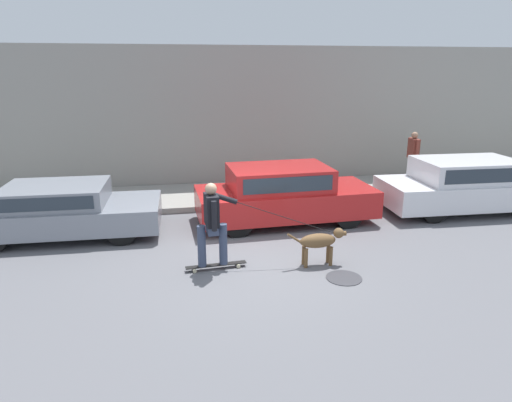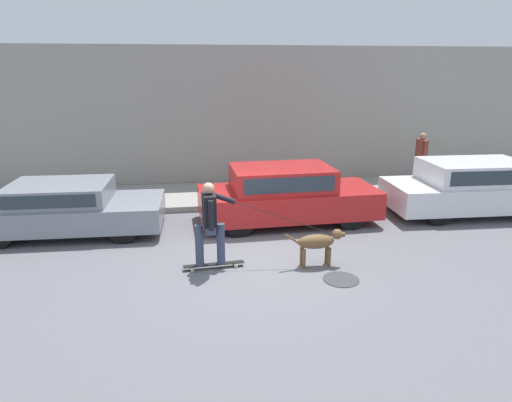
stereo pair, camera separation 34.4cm
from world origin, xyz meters
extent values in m
plane|color=slate|center=(0.00, 0.00, 0.00)|extent=(36.00, 36.00, 0.00)
cube|color=gray|center=(0.00, 5.78, 2.07)|extent=(32.00, 0.30, 4.15)
cube|color=gray|center=(0.00, 4.36, 0.08)|extent=(30.00, 2.49, 0.15)
cylinder|color=black|center=(-2.38, 2.77, 0.31)|extent=(0.63, 0.22, 0.63)
cylinder|color=black|center=(-2.42, 1.24, 0.31)|extent=(0.63, 0.22, 0.63)
cylinder|color=black|center=(-4.86, 2.83, 0.31)|extent=(0.63, 0.22, 0.63)
cube|color=gray|center=(-3.64, 2.04, 0.45)|extent=(4.05, 1.87, 0.52)
cube|color=gray|center=(-3.80, 2.04, 0.92)|extent=(2.13, 1.64, 0.42)
cube|color=#28333D|center=(-3.82, 1.24, 0.95)|extent=(1.84, 0.06, 0.27)
cylinder|color=black|center=(2.52, 2.81, 0.33)|extent=(0.66, 0.22, 0.66)
cylinder|color=black|center=(2.57, 1.35, 0.33)|extent=(0.66, 0.22, 0.66)
cylinder|color=black|center=(-0.04, 2.73, 0.33)|extent=(0.66, 0.22, 0.66)
cylinder|color=black|center=(0.01, 1.26, 0.33)|extent=(0.66, 0.22, 0.66)
cube|color=#B21E1E|center=(1.26, 2.04, 0.51)|extent=(4.18, 1.85, 0.62)
cube|color=#B21E1E|center=(1.10, 2.03, 1.08)|extent=(2.33, 1.62, 0.53)
cube|color=#28333D|center=(1.12, 1.26, 1.10)|extent=(2.00, 0.08, 0.34)
cylinder|color=black|center=(7.57, 2.75, 0.32)|extent=(0.64, 0.22, 0.63)
cylinder|color=black|center=(4.75, 2.85, 0.32)|extent=(0.64, 0.22, 0.63)
cylinder|color=black|center=(4.70, 1.32, 0.32)|extent=(0.64, 0.22, 0.63)
cube|color=silver|center=(6.13, 2.04, 0.50)|extent=(4.61, 1.92, 0.61)
cube|color=silver|center=(5.95, 2.04, 1.06)|extent=(2.49, 1.67, 0.53)
cube|color=#28333D|center=(5.93, 1.24, 1.09)|extent=(2.14, 0.09, 0.34)
cylinder|color=brown|center=(1.47, -0.41, 0.18)|extent=(0.07, 0.07, 0.37)
cylinder|color=brown|center=(1.47, -0.56, 0.18)|extent=(0.07, 0.07, 0.37)
cylinder|color=brown|center=(0.99, -0.42, 0.18)|extent=(0.07, 0.07, 0.37)
cylinder|color=brown|center=(0.99, -0.56, 0.18)|extent=(0.07, 0.07, 0.37)
ellipsoid|color=brown|center=(1.23, -0.49, 0.48)|extent=(0.68, 0.27, 0.27)
sphere|color=brown|center=(1.63, -0.48, 0.60)|extent=(0.19, 0.19, 0.19)
cylinder|color=brown|center=(1.72, -0.48, 0.59)|extent=(0.11, 0.09, 0.09)
cylinder|color=brown|center=(0.78, -0.49, 0.56)|extent=(0.28, 0.04, 0.21)
cylinder|color=beige|center=(-0.23, -0.21, 0.04)|extent=(0.07, 0.04, 0.07)
cylinder|color=beige|center=(-0.22, -0.36, 0.04)|extent=(0.07, 0.04, 0.07)
cylinder|color=beige|center=(-1.03, -0.27, 0.04)|extent=(0.07, 0.04, 0.07)
cylinder|color=beige|center=(-1.02, -0.42, 0.04)|extent=(0.07, 0.04, 0.07)
cube|color=black|center=(-0.63, -0.31, 0.08)|extent=(1.12, 0.20, 0.02)
cylinder|color=#38425B|center=(-0.49, -0.30, 0.47)|extent=(0.15, 0.15, 0.77)
cylinder|color=#38425B|center=(-0.88, -0.33, 0.47)|extent=(0.15, 0.15, 0.77)
cube|color=#38425B|center=(-0.68, -0.32, 0.77)|extent=(0.21, 0.35, 0.15)
cube|color=black|center=(-0.68, -0.32, 1.13)|extent=(0.24, 0.44, 0.56)
sphere|color=tan|center=(-0.68, -0.32, 1.51)|extent=(0.21, 0.21, 0.21)
cylinder|color=black|center=(-0.67, -0.58, 1.10)|extent=(0.09, 0.09, 0.53)
cylinder|color=black|center=(-0.46, -0.10, 1.28)|extent=(0.54, 0.19, 0.26)
cylinder|color=black|center=(0.71, -0.32, 0.88)|extent=(1.84, 0.35, 0.64)
cylinder|color=brown|center=(5.67, 4.14, 0.55)|extent=(0.15, 0.15, 0.80)
cylinder|color=brown|center=(5.69, 4.30, 0.55)|extent=(0.15, 0.15, 0.80)
cube|color=brown|center=(5.68, 4.22, 1.25)|extent=(0.24, 0.42, 0.58)
cylinder|color=brown|center=(5.66, 3.97, 1.26)|extent=(0.09, 0.09, 0.55)
cylinder|color=brown|center=(5.70, 4.47, 1.26)|extent=(0.09, 0.09, 0.55)
sphere|color=#997056|center=(5.68, 4.22, 1.63)|extent=(0.20, 0.20, 0.20)
cube|color=tan|center=(5.66, 3.97, 0.85)|extent=(0.13, 0.31, 0.27)
cylinder|color=#38383D|center=(1.52, -1.12, 0.01)|extent=(0.63, 0.63, 0.01)
cylinder|color=red|center=(3.53, 2.86, 0.25)|extent=(0.17, 0.17, 0.50)
sphere|color=red|center=(3.53, 2.86, 0.54)|extent=(0.18, 0.18, 0.18)
camera|label=1|loc=(-1.34, -7.94, 3.53)|focal=32.00mm
camera|label=2|loc=(-1.00, -8.00, 3.53)|focal=32.00mm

